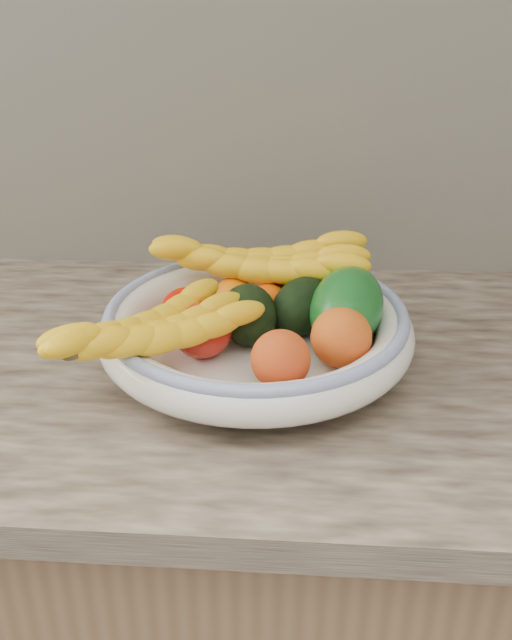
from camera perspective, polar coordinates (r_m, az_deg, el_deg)
The scene contains 14 objects.
kitchen_counter at distance 1.21m, azimuth 0.09°, elevation -20.86°, with size 2.44×0.66×1.40m.
fruit_bowl at distance 0.89m, azimuth -0.00°, elevation -0.66°, with size 0.39×0.39×0.08m.
clementine_back_left at distance 0.96m, azimuth -1.74°, elevation 1.91°, with size 0.06×0.06×0.05m, color orange.
clementine_back_right at distance 0.98m, azimuth 2.05°, elevation 2.61°, with size 0.05×0.05×0.05m, color #F15205.
clementine_back_mid at distance 0.94m, azimuth 0.97°, elevation 1.29°, with size 0.06×0.06×0.05m, color #FC5C05.
tomato_left at distance 0.90m, azimuth -5.50°, elevation 0.56°, with size 0.07×0.07×0.06m, color #BC0D00.
tomato_near_left at distance 0.85m, azimuth -4.35°, elevation -0.84°, with size 0.07×0.07×0.07m, color red.
avocado_center at distance 0.89m, azimuth -0.61°, elevation 0.44°, with size 0.07×0.10×0.07m, color black.
avocado_right at distance 0.91m, azimuth 3.88°, elevation 1.15°, with size 0.07×0.10×0.07m, color black.
green_mango at distance 0.88m, azimuth 7.26°, elevation 0.99°, with size 0.09×0.14×0.10m, color #0E4E16.
peach_front at distance 0.78m, azimuth 1.98°, elevation -3.17°, with size 0.07×0.07×0.07m, color orange.
peach_right at distance 0.83m, azimuth 6.83°, elevation -1.37°, with size 0.07×0.07×0.07m, color orange.
banana_bunch_back at distance 0.96m, azimuth 0.20°, elevation 4.17°, with size 0.31×0.11×0.09m, color yellow, non-canonical shape.
banana_bunch_front at distance 0.80m, azimuth -8.38°, elevation -1.32°, with size 0.28×0.11×0.08m, color yellow, non-canonical shape.
Camera 1 is at (0.05, 0.88, 1.36)m, focal length 40.00 mm.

